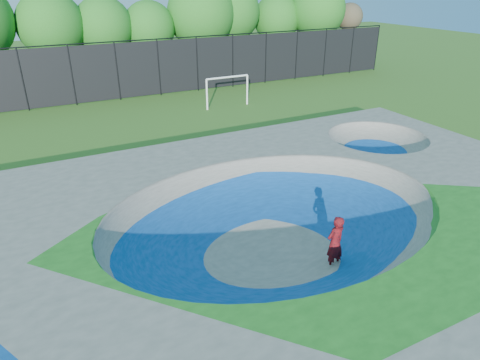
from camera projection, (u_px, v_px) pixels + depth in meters
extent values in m
plane|color=#35611B|center=(275.00, 248.00, 13.78)|extent=(120.00, 120.00, 0.00)
cube|color=gray|center=(275.00, 228.00, 13.46)|extent=(22.00, 14.00, 1.50)
imported|color=#B00E14|center=(335.00, 243.00, 12.47)|extent=(0.69, 0.50, 1.75)
cube|color=black|center=(332.00, 267.00, 12.84)|extent=(0.80, 0.33, 0.05)
cylinder|color=white|center=(207.00, 95.00, 27.90)|extent=(0.12, 0.12, 1.99)
cylinder|color=white|center=(247.00, 90.00, 29.15)|extent=(0.12, 0.12, 1.99)
cylinder|color=white|center=(227.00, 77.00, 28.10)|extent=(2.99, 0.12, 0.12)
cylinder|color=black|center=(23.00, 80.00, 27.28)|extent=(0.09, 0.09, 4.00)
cylinder|color=black|center=(72.00, 76.00, 28.53)|extent=(0.09, 0.09, 4.00)
cylinder|color=black|center=(117.00, 72.00, 29.78)|extent=(0.09, 0.09, 4.00)
cylinder|color=black|center=(159.00, 68.00, 31.03)|extent=(0.09, 0.09, 4.00)
cylinder|color=black|center=(197.00, 64.00, 32.28)|extent=(0.09, 0.09, 4.00)
cylinder|color=black|center=(233.00, 61.00, 33.53)|extent=(0.09, 0.09, 4.00)
cylinder|color=black|center=(266.00, 58.00, 34.78)|extent=(0.09, 0.09, 4.00)
cylinder|color=black|center=(296.00, 55.00, 36.03)|extent=(0.09, 0.09, 4.00)
cylinder|color=black|center=(325.00, 53.00, 37.28)|extent=(0.09, 0.09, 4.00)
cylinder|color=black|center=(352.00, 50.00, 38.53)|extent=(0.09, 0.09, 4.00)
cylinder|color=black|center=(377.00, 48.00, 39.79)|extent=(0.09, 0.09, 4.00)
cube|color=black|center=(117.00, 72.00, 29.78)|extent=(48.00, 0.03, 3.80)
cylinder|color=black|center=(114.00, 42.00, 28.93)|extent=(48.00, 0.08, 0.08)
cylinder|color=#4B3025|center=(59.00, 71.00, 32.80)|extent=(0.44, 0.44, 2.96)
sphere|color=#1F6A1B|center=(51.00, 25.00, 31.39)|extent=(4.87, 4.87, 4.87)
cylinder|color=#4B3025|center=(109.00, 67.00, 34.50)|extent=(0.44, 0.44, 2.81)
sphere|color=#1F6A1B|center=(104.00, 26.00, 33.18)|extent=(4.52, 4.52, 4.52)
cylinder|color=#4B3025|center=(152.00, 64.00, 35.94)|extent=(0.44, 0.44, 2.71)
sphere|color=#1F6A1B|center=(149.00, 27.00, 34.69)|extent=(4.19, 4.19, 4.19)
cylinder|color=#4B3025|center=(202.00, 58.00, 37.55)|extent=(0.44, 0.44, 3.04)
sphere|color=#1F6A1B|center=(201.00, 14.00, 36.00)|extent=(5.69, 5.69, 5.69)
cylinder|color=#4B3025|center=(231.00, 53.00, 39.36)|extent=(0.44, 0.44, 3.26)
sphere|color=#1F6A1B|center=(231.00, 12.00, 37.85)|extent=(5.09, 5.09, 5.09)
cylinder|color=#4B3025|center=(275.00, 52.00, 41.33)|extent=(0.44, 0.44, 2.88)
sphere|color=#1F6A1B|center=(277.00, 18.00, 40.02)|extent=(4.31, 4.31, 4.31)
cylinder|color=#4B3025|center=(315.00, 49.00, 41.41)|extent=(0.44, 0.44, 3.32)
sphere|color=#1F6A1B|center=(317.00, 10.00, 39.87)|extent=(5.16, 5.16, 5.16)
cylinder|color=#4B3025|center=(346.00, 46.00, 43.15)|extent=(0.44, 0.44, 3.39)
sphere|color=brown|center=(349.00, 17.00, 41.96)|extent=(2.60, 2.60, 2.60)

